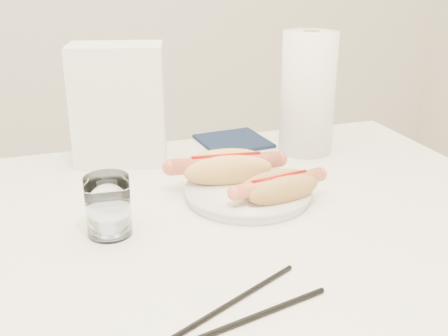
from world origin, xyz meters
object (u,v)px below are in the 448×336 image
object	(u,v)px
paper_towel_roll	(308,93)
plate	(248,194)
water_glass	(108,206)
napkin_box	(119,105)
hotdog_left	(226,168)
table	(180,257)
hotdog_right	(279,187)

from	to	relation	value
paper_towel_roll	plate	bearing A→B (deg)	-136.19
water_glass	napkin_box	bearing A→B (deg)	78.18
hotdog_left	water_glass	xyz separation A→B (m)	(-0.22, -0.10, 0.00)
water_glass	napkin_box	xyz separation A→B (m)	(0.06, 0.30, 0.07)
plate	water_glass	bearing A→B (deg)	-167.11
table	plate	bearing A→B (deg)	22.36
napkin_box	table	bearing A→B (deg)	-68.24
table	water_glass	xyz separation A→B (m)	(-0.11, 0.00, 0.11)
hotdog_right	paper_towel_roll	size ratio (longest dim) A/B	0.67
plate	hotdog_left	world-z (taller)	hotdog_left
plate	napkin_box	size ratio (longest dim) A/B	0.89
table	plate	size ratio (longest dim) A/B	5.71
table	napkin_box	distance (m)	0.35
water_glass	hotdog_left	bearing A→B (deg)	25.25
hotdog_left	hotdog_right	bearing A→B (deg)	-54.44
hotdog_left	water_glass	bearing A→B (deg)	-148.81
paper_towel_roll	hotdog_left	bearing A→B (deg)	-147.13
hotdog_right	water_glass	distance (m)	0.28
hotdog_right	table	bearing A→B (deg)	170.97
napkin_box	hotdog_right	bearing A→B (deg)	-41.04
napkin_box	paper_towel_roll	distance (m)	0.38
water_glass	paper_towel_roll	size ratio (longest dim) A/B	0.37
table	napkin_box	size ratio (longest dim) A/B	5.10
plate	paper_towel_roll	bearing A→B (deg)	43.81
table	hotdog_left	bearing A→B (deg)	42.64
table	hotdog_right	distance (m)	0.20
plate	paper_towel_roll	xyz separation A→B (m)	(0.20, 0.19, 0.12)
hotdog_left	paper_towel_roll	bearing A→B (deg)	38.81
napkin_box	water_glass	bearing A→B (deg)	-87.90
hotdog_right	napkin_box	xyz separation A→B (m)	(-0.21, 0.30, 0.08)
hotdog_right	water_glass	xyz separation A→B (m)	(-0.28, -0.00, 0.01)
table	plate	distance (m)	0.16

